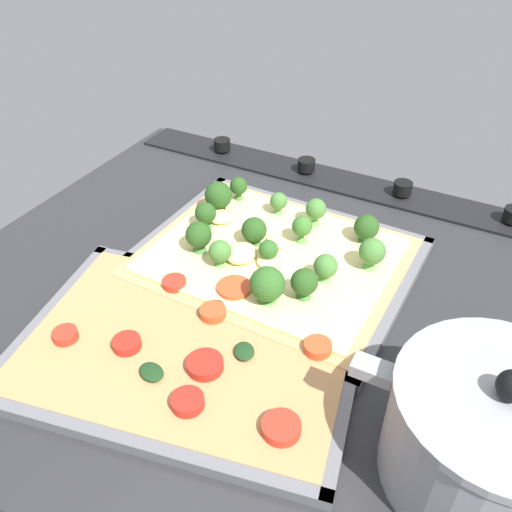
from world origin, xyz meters
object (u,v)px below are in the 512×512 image
Objects in this scene: cooking_pot at (490,437)px; veggie_pizza_back at (191,345)px; broccoli_pizza at (272,251)px; baking_tray_front at (273,263)px; baking_tray_back at (188,350)px.

veggie_pizza_back is at bearing -0.57° from cooking_pot.
veggie_pizza_back is 29.20cm from cooking_pot.
baking_tray_front is at bearing 146.07° from broccoli_pizza.
broccoli_pizza is at bearing -32.18° from cooking_pot.
baking_tray_back is (1.08, 17.48, -1.69)cm from broccoli_pizza.
baking_tray_front is 17.35cm from baking_tray_back.
veggie_pizza_back is (0.81, 17.39, -0.99)cm from broccoli_pizza.
cooking_pot reaches higher than veggie_pizza_back.
broccoli_pizza is 17.44cm from veggie_pizza_back.
broccoli_pizza reaches higher than baking_tray_back.
broccoli_pizza reaches higher than baking_tray_front.
cooking_pot is (-27.83, 17.50, 4.83)cm from baking_tray_front.
cooking_pot is at bearing 179.43° from veggie_pizza_back.
cooking_pot is (-29.18, 0.20, 4.82)cm from baking_tray_back.
baking_tray_back is at bearing 85.51° from baking_tray_front.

